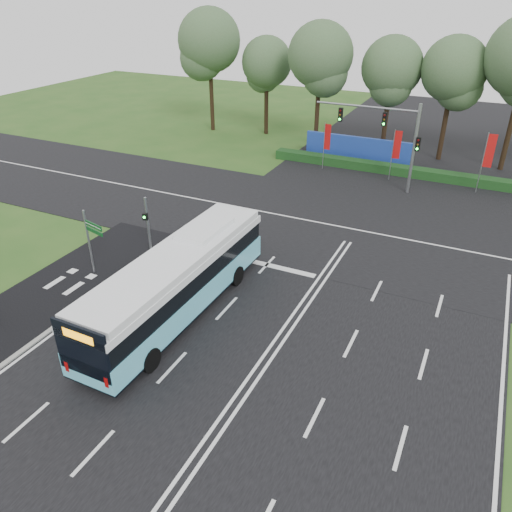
{
  "coord_description": "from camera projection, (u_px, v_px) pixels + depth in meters",
  "views": [
    {
      "loc": [
        7.26,
        -18.52,
        14.86
      ],
      "look_at": [
        -2.58,
        2.0,
        2.31
      ],
      "focal_mm": 35.0,
      "sensor_mm": 36.0,
      "label": 1
    }
  ],
  "objects": [
    {
      "name": "blue_hoarding",
      "position": [
        357.0,
        148.0,
        46.85
      ],
      "size": [
        10.0,
        0.3,
        2.2
      ],
      "primitive_type": "cube",
      "color": "#1C3B9B",
      "rests_on": "ground"
    },
    {
      "name": "city_bus",
      "position": [
        178.0,
        282.0,
        24.57
      ],
      "size": [
        2.99,
        13.1,
        3.75
      ],
      "rotation": [
        0.0,
        0.0,
        -0.01
      ],
      "color": "#5FC5DE",
      "rests_on": "ground"
    },
    {
      "name": "ground",
      "position": [
        286.0,
        326.0,
        24.55
      ],
      "size": [
        120.0,
        120.0,
        0.0
      ],
      "primitive_type": "plane",
      "color": "#2A521B",
      "rests_on": "ground"
    },
    {
      "name": "banner_flag_mid",
      "position": [
        396.0,
        148.0,
        41.09
      ],
      "size": [
        0.64,
        0.12,
        4.34
      ],
      "rotation": [
        0.0,
        0.0,
        0.11
      ],
      "color": "gray",
      "rests_on": "ground"
    },
    {
      "name": "banner_flag_left",
      "position": [
        327.0,
        139.0,
        43.65
      ],
      "size": [
        0.61,
        0.13,
        4.16
      ],
      "rotation": [
        0.0,
        0.0,
        -0.13
      ],
      "color": "gray",
      "rests_on": "ground"
    },
    {
      "name": "street_sign",
      "position": [
        91.0,
        236.0,
        27.6
      ],
      "size": [
        1.51,
        0.45,
        3.96
      ],
      "rotation": [
        0.0,
        0.0,
        -0.24
      ],
      "color": "gray",
      "rests_on": "ground"
    },
    {
      "name": "kerb_strip",
      "position": [
        85.0,
        305.0,
        25.97
      ],
      "size": [
        0.25,
        18.0,
        0.12
      ],
      "primitive_type": "cube",
      "color": "gray",
      "rests_on": "ground"
    },
    {
      "name": "eucalyptus_row",
      "position": [
        460.0,
        62.0,
        42.99
      ],
      "size": [
        54.94,
        8.35,
        12.91
      ],
      "color": "black",
      "rests_on": "ground"
    },
    {
      "name": "traffic_light_gantry",
      "position": [
        392.0,
        132.0,
        38.4
      ],
      "size": [
        8.41,
        0.28,
        7.0
      ],
      "color": "gray",
      "rests_on": "ground"
    },
    {
      "name": "road_main",
      "position": [
        286.0,
        325.0,
        24.54
      ],
      "size": [
        20.0,
        120.0,
        0.04
      ],
      "primitive_type": "cube",
      "color": "black",
      "rests_on": "ground"
    },
    {
      "name": "hedge",
      "position": [
        393.0,
        170.0,
        43.7
      ],
      "size": [
        22.0,
        1.2,
        0.8
      ],
      "primitive_type": "cube",
      "color": "#153A15",
      "rests_on": "ground"
    },
    {
      "name": "banner_flag_right",
      "position": [
        488.0,
        155.0,
        38.42
      ],
      "size": [
        0.72,
        0.1,
        4.86
      ],
      "rotation": [
        0.0,
        0.0,
        0.07
      ],
      "color": "gray",
      "rests_on": "ground"
    },
    {
      "name": "road_cross",
      "position": [
        353.0,
        229.0,
        34.01
      ],
      "size": [
        120.0,
        14.0,
        0.05
      ],
      "primitive_type": "cube",
      "color": "black",
      "rests_on": "ground"
    },
    {
      "name": "pedestrian_signal",
      "position": [
        147.0,
        224.0,
        30.09
      ],
      "size": [
        0.34,
        0.43,
        3.72
      ],
      "rotation": [
        0.0,
        0.0,
        0.33
      ],
      "color": "gray",
      "rests_on": "ground"
    },
    {
      "name": "bike_path",
      "position": [
        50.0,
        295.0,
        26.89
      ],
      "size": [
        5.0,
        18.0,
        0.06
      ],
      "primitive_type": "cube",
      "color": "black",
      "rests_on": "ground"
    }
  ]
}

